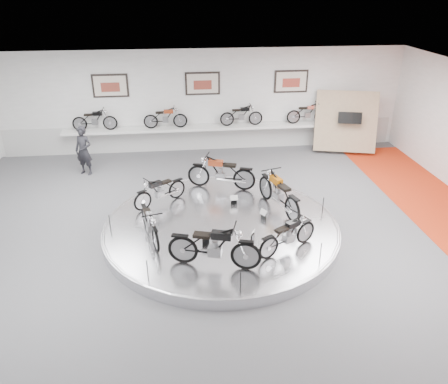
{
  "coord_description": "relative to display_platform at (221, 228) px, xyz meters",
  "views": [
    {
      "loc": [
        -1.08,
        -10.01,
        6.31
      ],
      "look_at": [
        0.11,
        0.6,
        1.11
      ],
      "focal_mm": 35.0,
      "sensor_mm": 36.0,
      "label": 1
    }
  ],
  "objects": [
    {
      "name": "shelf_bike_c",
      "position": [
        1.5,
        6.4,
        1.27
      ],
      "size": [
        1.22,
        0.43,
        0.73
      ],
      "primitive_type": null,
      "color": "black",
      "rests_on": "shelf"
    },
    {
      "name": "display_platform",
      "position": [
        0.0,
        0.0,
        0.0
      ],
      "size": [
        6.4,
        6.4,
        0.3
      ],
      "primitive_type": "cylinder",
      "color": "silver",
      "rests_on": "floor"
    },
    {
      "name": "bike_b",
      "position": [
        0.25,
        2.25,
        0.7
      ],
      "size": [
        1.97,
        1.21,
        1.09
      ],
      "primitive_type": null,
      "rotation": [
        0.0,
        0.0,
        2.82
      ],
      "color": "maroon",
      "rests_on": "display_platform"
    },
    {
      "name": "bike_e",
      "position": [
        -0.37,
        -1.94,
        0.7
      ],
      "size": [
        1.97,
        1.16,
        1.09
      ],
      "primitive_type": null,
      "rotation": [
        0.0,
        0.0,
        5.99
      ],
      "color": "black",
      "rests_on": "display_platform"
    },
    {
      "name": "poster_left",
      "position": [
        -3.5,
        6.66,
        2.55
      ],
      "size": [
        1.35,
        0.06,
        0.88
      ],
      "primitive_type": "cube",
      "color": "beige",
      "rests_on": "wall_back"
    },
    {
      "name": "wall_back",
      "position": [
        0.0,
        6.7,
        1.85
      ],
      "size": [
        16.0,
        0.0,
        16.0
      ],
      "primitive_type": "plane",
      "rotation": [
        1.57,
        0.0,
        0.0
      ],
      "color": "white",
      "rests_on": "floor"
    },
    {
      "name": "poster_center",
      "position": [
        0.0,
        6.66,
        2.55
      ],
      "size": [
        1.35,
        0.06,
        0.88
      ],
      "primitive_type": "cube",
      "color": "beige",
      "rests_on": "wall_back"
    },
    {
      "name": "shelf",
      "position": [
        0.0,
        6.4,
        0.85
      ],
      "size": [
        11.0,
        0.55,
        0.1
      ],
      "primitive_type": "cube",
      "color": "silver",
      "rests_on": "wall_back"
    },
    {
      "name": "bike_f",
      "position": [
        1.48,
        -1.49,
        0.6
      ],
      "size": [
        1.6,
        1.22,
        0.9
      ],
      "primitive_type": null,
      "rotation": [
        0.0,
        0.0,
        6.79
      ],
      "color": "black",
      "rests_on": "display_platform"
    },
    {
      "name": "shelf_bike_a",
      "position": [
        -4.2,
        6.4,
        1.27
      ],
      "size": [
        1.22,
        0.43,
        0.73
      ],
      "primitive_type": null,
      "color": "black",
      "rests_on": "shelf"
    },
    {
      "name": "bike_a",
      "position": [
        1.72,
        0.62,
        0.71
      ],
      "size": [
        1.21,
        2.0,
        1.11
      ],
      "primitive_type": null,
      "rotation": [
        0.0,
        0.0,
        1.88
      ],
      "color": "#A9580B",
      "rests_on": "display_platform"
    },
    {
      "name": "bike_c",
      "position": [
        -1.66,
        1.35,
        0.59
      ],
      "size": [
        1.55,
        1.3,
        0.89
      ],
      "primitive_type": null,
      "rotation": [
        0.0,
        0.0,
        3.75
      ],
      "color": "black",
      "rests_on": "display_platform"
    },
    {
      "name": "floor",
      "position": [
        0.0,
        -0.3,
        -0.15
      ],
      "size": [
        16.0,
        16.0,
        0.0
      ],
      "primitive_type": "plane",
      "color": "#555558",
      "rests_on": "ground"
    },
    {
      "name": "display_panel",
      "position": [
        5.6,
        5.8,
        1.1
      ],
      "size": [
        2.56,
        1.52,
        2.3
      ],
      "primitive_type": "cube",
      "rotation": [
        -0.35,
        0.0,
        -0.26
      ],
      "color": "tan",
      "rests_on": "floor"
    },
    {
      "name": "platform_rim",
      "position": [
        0.0,
        0.0,
        0.12
      ],
      "size": [
        6.4,
        6.4,
        0.1
      ],
      "primitive_type": "torus",
      "color": "#B2B2BA",
      "rests_on": "display_platform"
    },
    {
      "name": "poster_right",
      "position": [
        3.5,
        6.66,
        2.55
      ],
      "size": [
        1.35,
        0.06,
        0.88
      ],
      "primitive_type": "cube",
      "color": "beige",
      "rests_on": "wall_back"
    },
    {
      "name": "bike_d",
      "position": [
        -1.88,
        -0.56,
        0.6
      ],
      "size": [
        0.92,
        1.62,
        0.9
      ],
      "primitive_type": null,
      "rotation": [
        0.0,
        0.0,
        4.97
      ],
      "color": "silver",
      "rests_on": "display_platform"
    },
    {
      "name": "ceiling",
      "position": [
        0.0,
        -0.3,
        3.85
      ],
      "size": [
        16.0,
        16.0,
        0.0
      ],
      "primitive_type": "plane",
      "rotation": [
        3.14,
        0.0,
        0.0
      ],
      "color": "white",
      "rests_on": "wall_back"
    },
    {
      "name": "shelf_bike_d",
      "position": [
        4.2,
        6.4,
        1.27
      ],
      "size": [
        1.22,
        0.43,
        0.73
      ],
      "primitive_type": null,
      "color": "silver",
      "rests_on": "shelf"
    },
    {
      "name": "shelf_bike_b",
      "position": [
        -1.5,
        6.4,
        1.27
      ],
      "size": [
        1.22,
        0.43,
        0.73
      ],
      "primitive_type": null,
      "color": "maroon",
      "rests_on": "shelf"
    },
    {
      "name": "visitor",
      "position": [
        -4.38,
        4.63,
        0.73
      ],
      "size": [
        0.76,
        0.65,
        1.76
      ],
      "primitive_type": "imported",
      "rotation": [
        0.0,
        0.0,
        -0.43
      ],
      "color": "black",
      "rests_on": "floor"
    },
    {
      "name": "dado_band",
      "position": [
        0.0,
        6.68,
        0.4
      ],
      "size": [
        15.68,
        0.04,
        1.1
      ],
      "primitive_type": "cube",
      "color": "#BCBCBA",
      "rests_on": "floor"
    }
  ]
}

